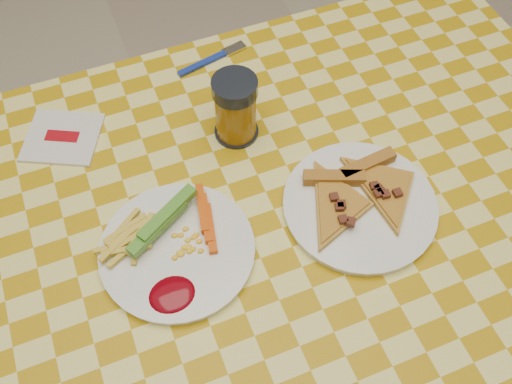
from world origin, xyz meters
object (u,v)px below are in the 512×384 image
at_px(table, 252,261).
at_px(plate_left, 177,251).
at_px(plate_right, 359,206).
at_px(drink_glass, 236,109).

distance_m(table, plate_left, 0.14).
bearing_deg(plate_right, plate_left, 174.03).
relative_size(plate_left, plate_right, 0.96).
relative_size(table, plate_left, 5.71).
xyz_separation_m(plate_left, drink_glass, (0.16, 0.18, 0.05)).
relative_size(plate_right, drink_glass, 1.93).
height_order(plate_left, plate_right, same).
distance_m(plate_right, drink_glass, 0.25).
height_order(table, plate_left, plate_left).
xyz_separation_m(plate_right, drink_glass, (-0.12, 0.21, 0.05)).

